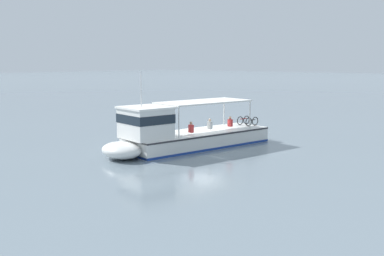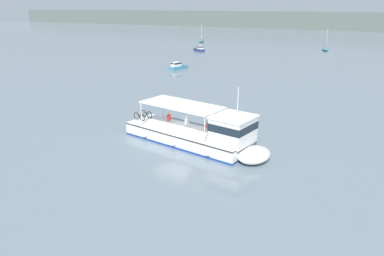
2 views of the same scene
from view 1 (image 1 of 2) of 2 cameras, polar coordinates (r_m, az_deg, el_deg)
name	(u,v)px [view 1 (image 1 of 2)]	position (r m, az deg, el deg)	size (l,w,h in m)	color
ground_plane	(202,145)	(32.54, 1.21, -2.12)	(400.00, 400.00, 0.00)	slate
ferry_main	(180,135)	(30.53, -1.48, -0.89)	(13.04, 5.22, 5.32)	white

